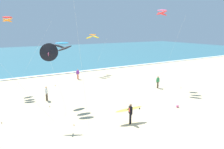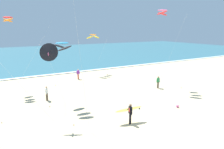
% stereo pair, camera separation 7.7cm
% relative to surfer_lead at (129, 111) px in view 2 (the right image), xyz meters
% --- Properties ---
extents(ground_plane, '(160.00, 160.00, 0.00)m').
position_rel_surfer_lead_xyz_m(ground_plane, '(0.94, -2.44, -1.05)').
color(ground_plane, '#D1BA8E').
extents(ocean_water, '(160.00, 60.00, 0.08)m').
position_rel_surfer_lead_xyz_m(ocean_water, '(0.94, 51.23, -1.01)').
color(ocean_water, '#336B7A').
rests_on(ocean_water, ground).
extents(shoreline_foam, '(160.00, 0.84, 0.01)m').
position_rel_surfer_lead_xyz_m(shoreline_foam, '(0.94, 21.53, -0.96)').
color(shoreline_foam, white).
rests_on(shoreline_foam, ocean_water).
extents(surfer_lead, '(2.42, 1.09, 1.71)m').
position_rel_surfer_lead_xyz_m(surfer_lead, '(0.00, 0.00, 0.00)').
color(surfer_lead, black).
rests_on(surfer_lead, ground).
extents(kite_arc_cobalt_mid, '(2.34, 2.78, 6.34)m').
position_rel_surfer_lead_xyz_m(kite_arc_cobalt_mid, '(-3.22, 6.84, 4.92)').
color(kite_arc_cobalt_mid, black).
rests_on(kite_arc_cobalt_mid, ground).
extents(kite_delta_charcoal_far, '(4.53, 2.42, 6.54)m').
position_rel_surfer_lead_xyz_m(kite_delta_charcoal_far, '(-5.38, 3.40, 4.77)').
color(kite_delta_charcoal_far, black).
rests_on(kite_delta_charcoal_far, ground).
extents(kite_arc_rose_high, '(3.39, 3.42, 9.92)m').
position_rel_surfer_lead_xyz_m(kite_arc_rose_high, '(9.75, 7.10, 8.50)').
color(kite_arc_rose_high, red).
rests_on(kite_arc_rose_high, ground).
extents(kite_arc_scarlet_low, '(5.64, 2.37, 8.98)m').
position_rel_surfer_lead_xyz_m(kite_arc_scarlet_low, '(-7.09, 14.75, 7.60)').
color(kite_arc_scarlet_low, orange).
rests_on(kite_arc_scarlet_low, ground).
extents(kite_arc_amber_distant, '(2.99, 3.52, 6.68)m').
position_rel_surfer_lead_xyz_m(kite_arc_amber_distant, '(5.79, 19.01, 5.26)').
color(kite_arc_amber_distant, yellow).
rests_on(kite_arc_amber_distant, ground).
extents(bystander_purple_top, '(0.50, 0.22, 1.59)m').
position_rel_surfer_lead_xyz_m(bystander_purple_top, '(1.93, 16.38, -0.23)').
color(bystander_purple_top, '#D8593F').
rests_on(bystander_purple_top, ground).
extents(bystander_green_top, '(0.50, 0.22, 1.59)m').
position_rel_surfer_lead_xyz_m(bystander_green_top, '(9.10, 6.56, -0.23)').
color(bystander_green_top, '#4C3D2D').
rests_on(bystander_green_top, ground).
extents(bystander_white_top, '(0.31, 0.45, 1.59)m').
position_rel_surfer_lead_xyz_m(bystander_white_top, '(-4.53, 8.98, -0.23)').
color(bystander_white_top, '#4C3D2D').
rests_on(bystander_white_top, ground).
extents(beach_ball, '(0.28, 0.28, 0.28)m').
position_rel_surfer_lead_xyz_m(beach_ball, '(6.07, 0.41, -0.91)').
color(beach_ball, pink).
rests_on(beach_ball, ground).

